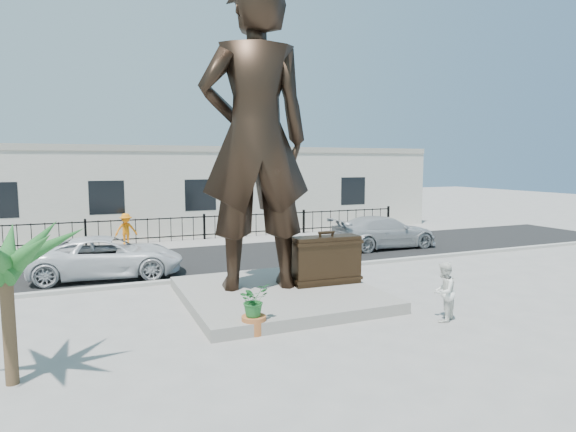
% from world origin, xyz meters
% --- Properties ---
extents(ground, '(100.00, 100.00, 0.00)m').
position_xyz_m(ground, '(0.00, 0.00, 0.00)').
color(ground, '#9E9991').
rests_on(ground, ground).
extents(street, '(40.00, 7.00, 0.01)m').
position_xyz_m(street, '(0.00, 8.00, 0.01)').
color(street, black).
rests_on(street, ground).
extents(curb, '(40.00, 0.25, 0.12)m').
position_xyz_m(curb, '(0.00, 4.50, 0.06)').
color(curb, '#A5A399').
rests_on(curb, ground).
extents(far_sidewalk, '(40.00, 2.50, 0.02)m').
position_xyz_m(far_sidewalk, '(0.00, 12.00, 0.01)').
color(far_sidewalk, '#9E9991').
rests_on(far_sidewalk, ground).
extents(plinth, '(5.20, 5.20, 0.30)m').
position_xyz_m(plinth, '(-0.50, 1.50, 0.15)').
color(plinth, gray).
rests_on(plinth, ground).
extents(fence, '(22.00, 0.10, 1.20)m').
position_xyz_m(fence, '(0.00, 12.80, 0.60)').
color(fence, black).
rests_on(fence, ground).
extents(building, '(28.00, 7.00, 4.40)m').
position_xyz_m(building, '(0.00, 17.00, 2.20)').
color(building, silver).
rests_on(building, ground).
extents(statue, '(3.37, 2.49, 8.47)m').
position_xyz_m(statue, '(-1.02, 1.93, 4.53)').
color(statue, black).
rests_on(statue, plinth).
extents(suitcase, '(2.03, 0.72, 1.41)m').
position_xyz_m(suitcase, '(1.00, 1.50, 1.01)').
color(suitcase, black).
rests_on(suitcase, plinth).
extents(tourist, '(0.89, 0.84, 1.46)m').
position_xyz_m(tourist, '(2.50, -1.83, 0.73)').
color(tourist, white).
rests_on(tourist, ground).
extents(car_white, '(5.16, 2.80, 1.37)m').
position_xyz_m(car_white, '(-4.84, 6.19, 0.70)').
color(car_white, silver).
rests_on(car_white, street).
extents(car_silver, '(4.96, 2.05, 1.44)m').
position_xyz_m(car_silver, '(6.94, 7.27, 0.73)').
color(car_silver, '#ABAEB0').
rests_on(car_silver, street).
extents(worker, '(1.03, 0.64, 1.52)m').
position_xyz_m(worker, '(-3.78, 12.18, 0.78)').
color(worker, orange).
rests_on(worker, far_sidewalk).
extents(palm_tree, '(1.80, 1.80, 3.20)m').
position_xyz_m(palm_tree, '(-6.75, -1.58, 0.00)').
color(palm_tree, '#205822').
rests_on(palm_tree, ground).
extents(planter, '(0.56, 0.56, 0.40)m').
position_xyz_m(planter, '(-2.04, -0.84, 0.20)').
color(planter, '#AD5D2D').
rests_on(planter, ground).
extents(shrub, '(0.84, 0.79, 0.75)m').
position_xyz_m(shrub, '(-2.04, -0.84, 0.77)').
color(shrub, '#21672A').
rests_on(shrub, planter).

